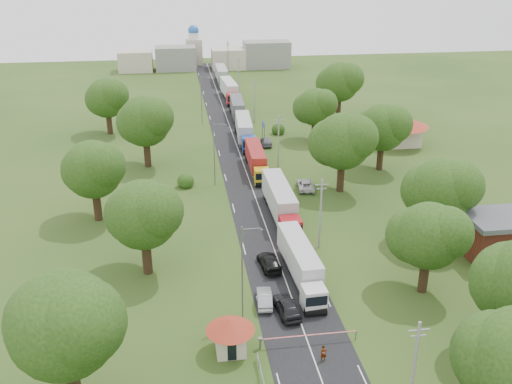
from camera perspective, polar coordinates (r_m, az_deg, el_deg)
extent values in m
plane|color=#264416|center=(75.43, 0.95, -3.35)|extent=(260.00, 260.00, 0.00)
cube|color=black|center=(93.59, -0.99, 2.02)|extent=(8.00, 200.00, 0.04)
cylinder|color=slate|center=(53.49, 0.42, -14.92)|extent=(0.20, 0.20, 1.10)
cube|color=slate|center=(53.19, 0.42, -14.50)|extent=(0.35, 0.35, 0.25)
cylinder|color=red|center=(53.95, 5.30, -14.06)|extent=(9.00, 0.12, 0.12)
cylinder|color=slate|center=(55.33, 9.96, -13.93)|extent=(0.10, 0.10, 1.00)
cube|color=beige|center=(52.84, -2.57, -14.61)|extent=(2.60, 2.60, 2.40)
cone|color=maroon|center=(51.82, -2.60, -13.12)|extent=(4.40, 4.40, 1.10)
cube|color=black|center=(52.82, -1.11, -14.32)|extent=(0.02, 1.20, 0.90)
cube|color=black|center=(51.93, -2.41, -15.66)|extent=(0.80, 0.02, 1.90)
cylinder|color=slate|center=(106.57, 0.84, 5.78)|extent=(0.12, 0.12, 4.00)
cylinder|color=slate|center=(108.83, 0.64, 6.15)|extent=(0.12, 0.12, 4.00)
cube|color=#153F96|center=(107.24, 0.74, 6.79)|extent=(0.06, 3.00, 1.00)
cube|color=silver|center=(107.24, 0.74, 6.79)|extent=(0.07, 3.10, 0.06)
cylinder|color=gray|center=(45.95, 15.46, -16.99)|extent=(0.24, 0.24, 9.00)
cube|color=gray|center=(43.66, 15.99, -13.14)|extent=(1.60, 0.10, 0.10)
cube|color=gray|center=(43.95, 15.91, -13.67)|extent=(1.20, 0.10, 0.10)
cylinder|color=gray|center=(68.37, 6.47, -2.22)|extent=(0.24, 0.24, 9.00)
cube|color=gray|center=(66.85, 6.61, 0.73)|extent=(1.60, 0.10, 0.10)
cube|color=gray|center=(67.04, 6.59, 0.34)|extent=(1.20, 0.10, 0.10)
cylinder|color=gray|center=(93.84, 2.26, 4.97)|extent=(0.24, 0.24, 9.00)
cube|color=gray|center=(92.74, 2.29, 7.21)|extent=(1.60, 0.10, 0.10)
cube|color=gray|center=(92.87, 2.29, 6.91)|extent=(1.20, 0.10, 0.10)
cylinder|color=gray|center=(120.43, -0.16, 9.04)|extent=(0.24, 0.24, 9.00)
cube|color=gray|center=(119.58, -0.16, 10.80)|extent=(1.60, 0.10, 0.10)
cube|color=gray|center=(119.68, -0.16, 10.57)|extent=(1.20, 0.10, 0.10)
cylinder|color=gray|center=(147.55, -1.72, 11.61)|extent=(0.24, 0.24, 9.00)
cube|color=gray|center=(146.85, -1.74, 13.06)|extent=(1.60, 0.10, 0.10)
cube|color=gray|center=(146.94, -1.74, 12.87)|extent=(1.20, 0.10, 0.10)
cylinder|color=gray|center=(174.94, -2.81, 13.38)|extent=(0.24, 0.24, 9.00)
cube|color=gray|center=(174.36, -2.84, 14.61)|extent=(1.60, 0.10, 0.10)
cube|color=gray|center=(174.43, -2.84, 14.45)|extent=(1.20, 0.10, 0.10)
cylinder|color=slate|center=(54.96, -1.40, -8.17)|extent=(0.16, 0.16, 10.00)
cube|color=slate|center=(52.79, -0.47, -3.72)|extent=(1.80, 0.10, 0.10)
cube|color=slate|center=(52.95, 0.39, -3.81)|extent=(0.50, 0.22, 0.15)
cylinder|color=slate|center=(86.71, -4.20, 3.75)|extent=(0.16, 0.16, 10.00)
cube|color=slate|center=(85.35, -3.69, 6.76)|extent=(1.80, 0.10, 0.10)
cube|color=slate|center=(85.46, -3.15, 6.69)|extent=(0.50, 0.22, 0.15)
cylinder|color=slate|center=(120.28, -5.49, 9.16)|extent=(0.16, 0.16, 10.00)
cube|color=slate|center=(119.30, -5.14, 11.37)|extent=(1.80, 0.10, 0.10)
cube|color=slate|center=(119.38, -4.74, 11.32)|extent=(0.50, 0.22, 0.15)
sphere|color=#1B390F|center=(45.79, 22.99, -14.87)|extent=(6.60, 6.60, 6.60)
cylinder|color=#382616|center=(63.14, 16.43, -7.99)|extent=(1.04, 1.04, 3.85)
sphere|color=#1B390F|center=(60.95, 16.91, -4.21)|extent=(7.00, 7.00, 7.00)
sphere|color=#1B390F|center=(60.36, 18.46, -3.89)|extent=(5.50, 5.50, 5.50)
sphere|color=#1B390F|center=(61.78, 15.55, -4.19)|extent=(6.00, 6.00, 6.00)
cylinder|color=#382616|center=(73.39, 17.63, -3.46)|extent=(1.08, 1.08, 4.20)
sphere|color=#1B390F|center=(71.36, 18.12, 0.23)|extent=(7.70, 7.70, 7.70)
sphere|color=#1B390F|center=(70.77, 19.57, 0.57)|extent=(6.05, 6.05, 6.05)
sphere|color=#1B390F|center=(72.24, 16.82, 0.20)|extent=(6.60, 6.60, 6.60)
cylinder|color=#382616|center=(86.20, 8.46, 1.51)|extent=(1.12, 1.12, 4.55)
sphere|color=#1B390F|center=(84.36, 8.68, 5.03)|extent=(8.40, 8.40, 8.40)
sphere|color=#1B390F|center=(83.44, 9.94, 5.40)|extent=(6.60, 6.60, 6.60)
sphere|color=#1B390F|center=(85.58, 7.60, 4.93)|extent=(7.20, 7.20, 7.20)
cylinder|color=#382616|center=(96.16, 12.30, 3.39)|extent=(1.08, 1.08, 4.20)
sphere|color=#1B390F|center=(94.62, 12.56, 6.32)|extent=(7.70, 7.70, 7.70)
sphere|color=#1B390F|center=(93.90, 13.62, 6.62)|extent=(6.05, 6.05, 6.05)
sphere|color=#1B390F|center=(95.63, 11.63, 6.22)|extent=(6.60, 6.60, 6.60)
cylinder|color=#382616|center=(109.62, 5.83, 6.12)|extent=(1.04, 1.04, 3.85)
sphere|color=#1B390F|center=(108.37, 5.93, 8.48)|extent=(7.00, 7.00, 7.00)
sphere|color=#1B390F|center=(107.56, 6.73, 8.75)|extent=(5.50, 5.50, 5.50)
sphere|color=#1B390F|center=(109.44, 5.25, 8.38)|extent=(6.00, 6.00, 6.00)
cylinder|color=#382616|center=(125.78, 8.24, 8.36)|extent=(1.12, 1.12, 4.55)
sphere|color=#1B390F|center=(124.52, 8.39, 10.84)|extent=(8.40, 8.40, 8.40)
sphere|color=#1B390F|center=(123.64, 9.25, 11.13)|extent=(6.60, 6.60, 6.60)
sphere|color=#1B390F|center=(125.72, 7.64, 10.71)|extent=(7.20, 7.20, 7.20)
cylinder|color=#382616|center=(48.98, -17.78, -17.80)|extent=(1.12, 1.12, 4.55)
sphere|color=#1B390F|center=(45.65, -18.63, -12.45)|extent=(8.40, 8.40, 8.40)
sphere|color=#1B390F|center=(43.90, -17.07, -12.35)|extent=(6.60, 6.60, 6.60)
sphere|color=#1B390F|center=(47.44, -19.71, -12.02)|extent=(7.20, 7.20, 7.20)
cylinder|color=#382616|center=(64.93, -10.86, -6.33)|extent=(1.08, 1.08, 4.20)
sphere|color=#1B390F|center=(62.62, -11.21, -2.23)|extent=(7.70, 7.70, 7.70)
sphere|color=#1B390F|center=(61.20, -10.02, -1.89)|extent=(6.05, 6.05, 6.05)
sphere|color=#1B390F|center=(64.18, -12.10, -2.21)|extent=(6.60, 6.60, 6.60)
cylinder|color=#382616|center=(79.05, -15.59, -1.28)|extent=(1.08, 1.08, 4.20)
sphere|color=#1B390F|center=(77.17, -15.99, 2.19)|extent=(7.70, 7.70, 7.70)
sphere|color=#1B390F|center=(75.68, -15.12, 2.55)|extent=(6.05, 6.05, 6.05)
sphere|color=#1B390F|center=(78.80, -16.62, 2.12)|extent=(6.60, 6.60, 6.60)
cylinder|color=#382616|center=(97.02, -10.82, 3.80)|extent=(1.12, 1.12, 4.55)
sphere|color=#1B390F|center=(95.38, -11.06, 6.96)|extent=(8.40, 8.40, 8.40)
sphere|color=#1B390F|center=(93.91, -10.21, 7.35)|extent=(6.60, 6.60, 6.60)
sphere|color=#1B390F|center=(97.05, -11.72, 6.82)|extent=(7.20, 7.20, 7.20)
cylinder|color=#382616|center=(116.78, -14.45, 6.65)|extent=(1.08, 1.08, 4.20)
sphere|color=#1B390F|center=(115.52, -14.70, 9.08)|extent=(7.70, 7.70, 7.70)
sphere|color=#1B390F|center=(114.12, -14.10, 9.41)|extent=(6.05, 6.05, 6.05)
sphere|color=#1B390F|center=(117.10, -15.15, 8.94)|extent=(6.60, 6.60, 6.60)
cube|color=maroon|center=(72.99, 23.22, -4.29)|extent=(8.00, 6.00, 4.60)
cube|color=#47494F|center=(71.92, 23.54, -2.44)|extent=(8.60, 6.60, 0.60)
cube|color=beige|center=(109.64, 14.13, 5.58)|extent=(7.00, 5.00, 4.00)
cone|color=maroon|center=(108.85, 14.28, 7.04)|extent=(10.08, 10.08, 1.80)
cube|color=gray|center=(179.27, -8.04, 13.09)|extent=(12.00, 8.00, 7.00)
cube|color=beige|center=(180.15, -2.80, 13.17)|extent=(10.00, 8.00, 6.00)
cube|color=gray|center=(181.51, 1.07, 13.59)|extent=(14.00, 8.00, 8.00)
cube|color=beige|center=(179.69, -11.95, 12.69)|extent=(10.00, 8.00, 6.00)
cube|color=beige|center=(187.21, -6.19, 13.75)|extent=(5.00, 5.00, 8.00)
cylinder|color=silver|center=(186.49, -6.26, 15.26)|extent=(3.20, 3.20, 2.00)
sphere|color=#2659B2|center=(186.29, -6.28, 15.75)|extent=(3.40, 3.40, 3.40)
cube|color=silver|center=(58.12, 5.80, -10.48)|extent=(2.41, 2.41, 2.40)
cube|color=black|center=(57.01, 6.09, -10.83)|extent=(2.20, 0.12, 1.06)
cube|color=slate|center=(57.78, 6.02, -11.87)|extent=(2.12, 0.35, 0.34)
cube|color=slate|center=(64.06, 4.35, -7.80)|extent=(2.71, 11.12, 0.29)
cube|color=silver|center=(63.44, 4.34, -6.33)|extent=(2.91, 11.42, 2.88)
cylinder|color=black|center=(57.99, 5.96, -11.77)|extent=(2.25, 0.96, 0.96)
cylinder|color=black|center=(59.38, 5.56, -10.84)|extent=(2.25, 0.96, 0.96)
cylinder|color=black|center=(67.01, 3.73, -6.53)|extent=(2.25, 0.96, 0.96)
cylinder|color=black|center=(68.24, 3.48, -5.94)|extent=(2.25, 0.96, 0.96)
cube|color=#A2121A|center=(71.02, 3.45, -3.64)|extent=(2.60, 2.60, 2.69)
cube|color=black|center=(69.71, 3.67, -3.84)|extent=(2.47, 0.03, 1.18)
cube|color=slate|center=(70.43, 3.63, -4.87)|extent=(2.37, 0.26, 0.38)
cube|color=slate|center=(78.05, 2.34, -1.77)|extent=(2.55, 12.38, 0.32)
cube|color=#B5B5B5|center=(77.55, 2.32, -0.37)|extent=(2.77, 12.71, 3.23)
cylinder|color=black|center=(70.69, 3.59, -4.81)|extent=(2.53, 1.08, 1.08)
cylinder|color=black|center=(72.37, 3.28, -4.11)|extent=(2.53, 1.08, 1.08)
cylinder|color=black|center=(81.53, 1.86, -0.85)|extent=(2.53, 1.08, 1.08)
cylinder|color=black|center=(82.99, 1.67, -0.40)|extent=(2.53, 1.08, 1.08)
cube|color=gold|center=(87.87, 0.58, 1.61)|extent=(2.31, 2.31, 2.35)
cube|color=black|center=(86.70, 0.69, 1.55)|extent=(2.16, 0.07, 1.03)
cube|color=slate|center=(87.22, 0.68, 0.78)|extent=(2.08, 0.30, 0.33)
cube|color=slate|center=(94.22, -0.04, 2.62)|extent=(2.44, 10.87, 0.28)
cube|color=maroon|center=(93.91, -0.06, 3.65)|extent=(2.63, 11.16, 2.82)
cylinder|color=black|center=(87.45, 0.66, 0.81)|extent=(2.21, 0.94, 0.94)
cylinder|color=black|center=(89.01, 0.49, 1.22)|extent=(2.21, 0.94, 0.94)
cylinder|color=black|center=(97.37, -0.31, 3.16)|extent=(2.21, 0.94, 0.94)
cylinder|color=black|center=(98.68, -0.43, 3.43)|extent=(2.21, 0.94, 0.94)
cube|color=#1A469F|center=(102.19, -0.69, 4.81)|extent=(2.69, 2.69, 2.63)
cube|color=black|center=(100.87, -0.59, 4.79)|extent=(2.42, 0.18, 1.16)
cube|color=slate|center=(101.38, -0.59, 4.04)|extent=(2.33, 0.40, 0.37)
cube|color=slate|center=(109.41, -1.20, 5.58)|extent=(3.21, 12.23, 0.32)
cube|color=#B1B1B6|center=(109.16, -1.23, 6.57)|extent=(3.44, 12.56, 3.16)
cylinder|color=black|center=(101.65, -0.61, 4.06)|extent=(2.47, 1.05, 1.05)
cylinder|color=black|center=(103.43, -0.76, 4.39)|extent=(2.47, 1.05, 1.05)
cylinder|color=black|center=(112.98, -1.43, 6.00)|extent=(2.47, 1.05, 1.05)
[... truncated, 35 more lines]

